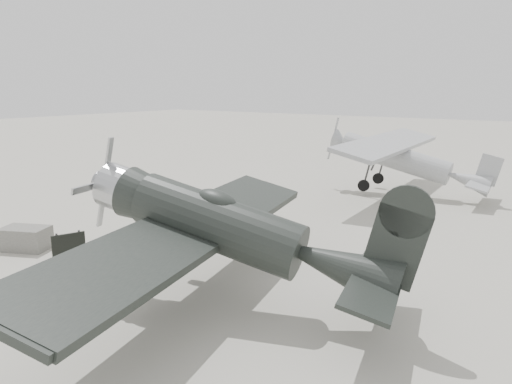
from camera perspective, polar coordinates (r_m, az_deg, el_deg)
ground at (r=17.68m, az=-1.60°, el=-7.19°), size 160.00×160.00×0.00m
lowwing_monoplane at (r=13.01m, az=-2.60°, el=-4.44°), size 9.07×12.53×4.03m
highwing_monoplane at (r=27.96m, az=16.34°, el=4.14°), size 8.87×12.50×3.55m
equipment_block at (r=19.98m, az=-24.86°, el=-4.83°), size 1.92×1.61×0.82m
sign_board at (r=16.53m, az=-20.58°, el=-6.22°), size 0.42×0.96×1.44m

